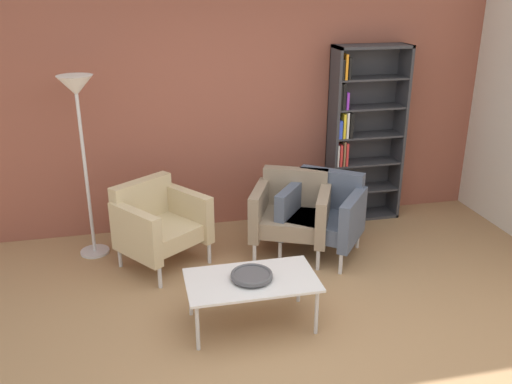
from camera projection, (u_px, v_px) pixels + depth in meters
ground_plane at (293, 355)px, 3.98m from camera, size 8.32×8.32×0.00m
brick_back_panel at (229, 91)px, 5.69m from camera, size 6.40×0.12×2.90m
bookshelf_tall at (359, 137)px, 5.97m from camera, size 0.80×0.30×1.90m
coffee_table_low at (252, 283)px, 4.21m from camera, size 1.00×0.56×0.40m
decorative_bowl at (252, 275)px, 4.19m from camera, size 0.32×0.32×0.05m
armchair_spare_guest at (292, 211)px, 5.38m from camera, size 0.91×0.88×0.78m
armchair_by_bookshelf at (158, 223)px, 5.13m from camera, size 0.95×0.93×0.78m
armchair_near_window at (323, 213)px, 5.34m from camera, size 0.95×0.94×0.78m
floor_lamp_torchiere at (78, 108)px, 4.94m from camera, size 0.32×0.32×1.74m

